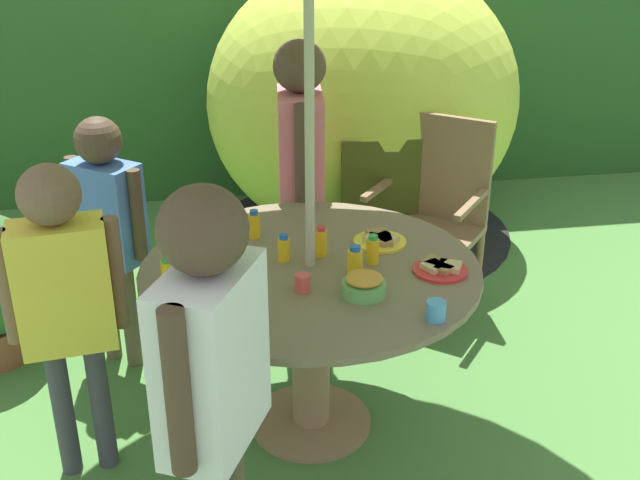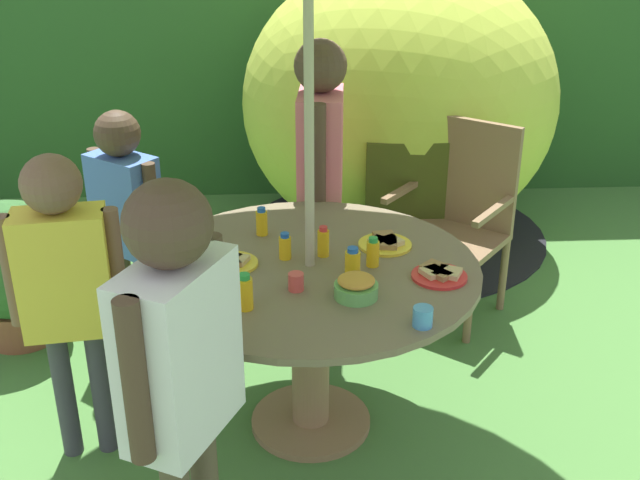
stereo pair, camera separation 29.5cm
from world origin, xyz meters
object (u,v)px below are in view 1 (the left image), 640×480
Objects in this scene: juice_bottle_center_front at (256,296)px; wooden_chair at (432,205)px; juice_bottle_near_right at (321,242)px; child_in_yellow_shirt at (63,287)px; plate_center_back at (230,267)px; plate_far_right at (440,268)px; cup_near at (436,311)px; cup_far at (303,283)px; child_in_blue_shirt at (107,213)px; dome_tent at (363,103)px; child_in_pink_shirt at (300,150)px; juice_bottle_mid_left at (355,261)px; juice_bottle_back_edge at (168,275)px; juice_bottle_front_edge at (284,248)px; garden_table at (311,306)px; snack_bowl at (364,285)px; plate_far_left at (380,240)px; juice_bottle_mid_right at (254,225)px; child_in_white_shirt at (212,360)px; juice_bottle_near_left at (373,250)px.

wooden_chair is at bearing 51.90° from juice_bottle_center_front.
juice_bottle_near_right is (-0.74, -0.91, 0.26)m from wooden_chair.
child_in_yellow_shirt is 6.18× the size of plate_center_back.
juice_bottle_near_right is at bearing 153.78° from plate_far_right.
juice_bottle_center_front is 1.93× the size of cup_near.
cup_far is (-0.41, 0.27, -0.00)m from cup_near.
dome_tent is at bearing 80.24° from child_in_blue_shirt.
child_in_pink_shirt is at bearing 74.97° from juice_bottle_center_front.
juice_bottle_back_edge is (-0.69, -0.01, 0.01)m from juice_bottle_mid_left.
plate_center_back is at bearing -166.46° from juice_bottle_front_edge.
garden_table is at bearing 126.90° from cup_near.
juice_bottle_center_front is at bearing -164.61° from plate_far_right.
juice_bottle_mid_left reaches higher than juice_bottle_front_edge.
plate_far_right is at bearing -92.98° from dome_tent.
cup_near is (0.20, -0.38, -0.02)m from juice_bottle_mid_left.
snack_bowl is 0.45m from plate_far_left.
wooden_chair is 0.81m from child_in_pink_shirt.
child_in_pink_shirt is at bearing 38.08° from child_in_yellow_shirt.
child_in_yellow_shirt reaches higher than plate_far_right.
juice_bottle_mid_right is at bearing 131.54° from juice_bottle_mid_left.
cup_near is 1.05× the size of cup_far.
child_in_pink_shirt is 1.09m from plate_far_right.
child_in_white_shirt is 6.77× the size of plate_far_right.
plate_far_left is 0.73m from juice_bottle_center_front.
child_in_yellow_shirt is (-0.89, -0.12, 0.23)m from garden_table.
cup_near is (-0.12, -0.34, 0.02)m from plate_far_right.
juice_bottle_near_left is 0.47m from cup_near.
cup_far is (0.75, -0.83, 0.02)m from child_in_blue_shirt.
garden_table is 12.11× the size of juice_bottle_front_edge.
cup_near is at bearing -62.42° from juice_bottle_mid_left.
child_in_white_shirt reaches higher than child_in_yellow_shirt.
child_in_yellow_shirt reaches higher than garden_table.
juice_bottle_mid_left is (0.16, -0.09, 0.23)m from garden_table.
child_in_white_shirt is at bearing -155.24° from cup_near.
juice_bottle_near_left reaches higher than juice_bottle_mid_left.
snack_bowl reaches higher than cup_near.
juice_bottle_near_left is (0.54, -0.03, 0.04)m from plate_center_back.
garden_table is 11.13× the size of juice_bottle_near_left.
juice_bottle_near_right reaches higher than cup_far.
cup_far is at bearing -12.94° from child_in_yellow_shirt.
wooden_chair is at bearing 25.90° from child_in_yellow_shirt.
child_in_yellow_shirt reaches higher than juice_bottle_front_edge.
child_in_pink_shirt is 0.66m from juice_bottle_mid_right.
cup_near reaches higher than garden_table.
snack_bowl is 2.40× the size of cup_far.
dome_tent is at bearing 72.29° from cup_far.
wooden_chair is 1.55m from cup_near.
juice_bottle_near_right is 1.10× the size of juice_bottle_mid_left.
juice_bottle_mid_right is at bearing 125.22° from cup_near.
juice_bottle_mid_right is 0.51m from cup_far.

